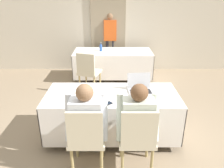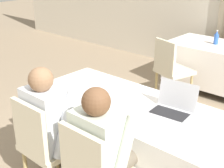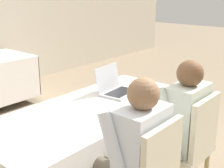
% 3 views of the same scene
% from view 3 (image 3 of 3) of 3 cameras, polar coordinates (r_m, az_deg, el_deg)
% --- Properties ---
extents(conference_table_near, '(1.94, 0.86, 0.73)m').
position_cam_3_polar(conference_table_near, '(2.69, -3.50, -7.62)').
color(conference_table_near, white).
rests_on(conference_table_near, ground_plane).
extents(laptop, '(0.38, 0.33, 0.25)m').
position_cam_3_polar(laptop, '(2.96, 0.82, -0.79)').
color(laptop, '#B7B7BC').
rests_on(laptop, conference_table_near).
extents(cell_phone, '(0.14, 0.14, 0.01)m').
position_cam_3_polar(cell_phone, '(2.40, 0.81, -6.33)').
color(cell_phone, black).
rests_on(cell_phone, conference_table_near).
extents(paper_beside_laptop, '(0.30, 0.35, 0.00)m').
position_cam_3_polar(paper_beside_laptop, '(2.36, -10.78, -7.17)').
color(paper_beside_laptop, white).
rests_on(paper_beside_laptop, conference_table_near).
extents(paper_centre_table, '(0.29, 0.35, 0.00)m').
position_cam_3_polar(paper_centre_table, '(3.00, 2.22, -1.53)').
color(paper_centre_table, white).
rests_on(paper_centre_table, conference_table_near).
extents(chair_near_right, '(0.44, 0.44, 0.92)m').
position_cam_3_polar(chair_near_right, '(2.56, 13.68, -10.57)').
color(chair_near_right, tan).
rests_on(chair_near_right, ground_plane).
extents(person_checkered_shirt, '(0.50, 0.52, 1.18)m').
position_cam_3_polar(person_checkered_shirt, '(2.07, 3.59, -12.09)').
color(person_checkered_shirt, '#665B4C').
rests_on(person_checkered_shirt, ground_plane).
extents(person_white_shirt, '(0.50, 0.52, 1.18)m').
position_cam_3_polar(person_white_shirt, '(2.53, 11.82, -6.74)').
color(person_white_shirt, '#665B4C').
rests_on(person_white_shirt, ground_plane).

